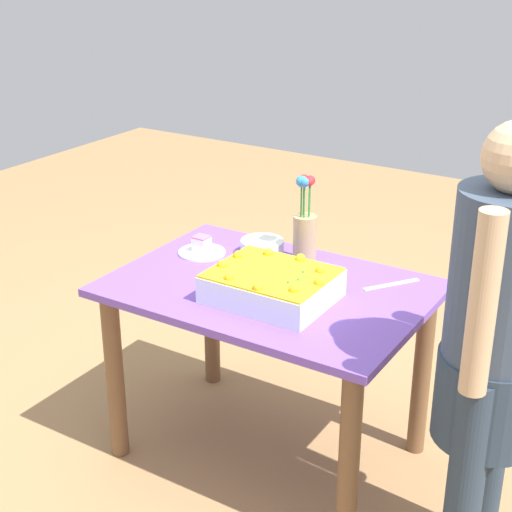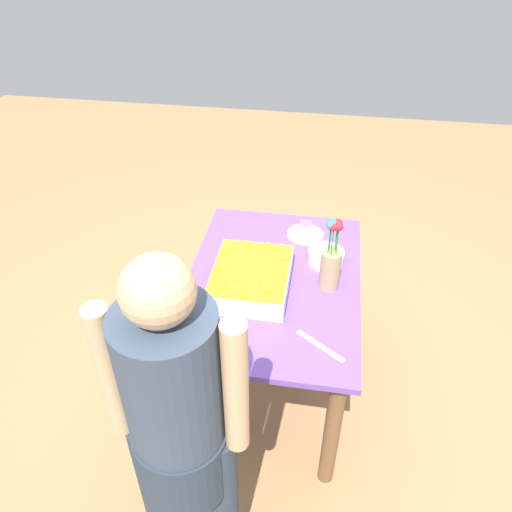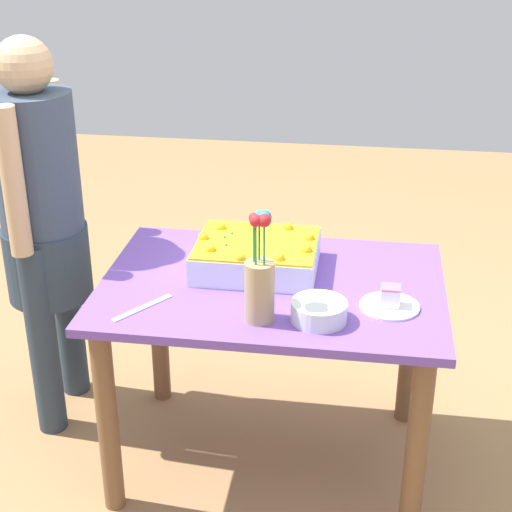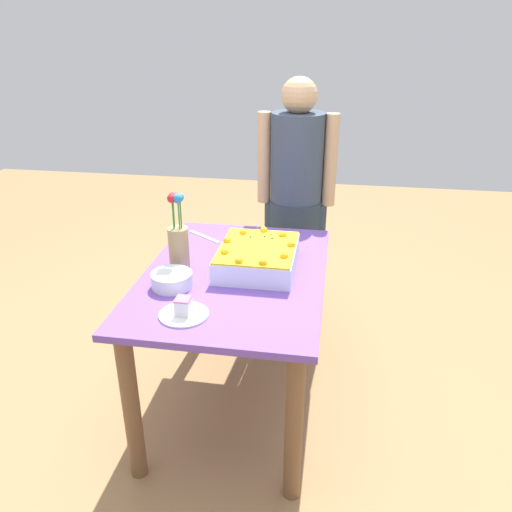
% 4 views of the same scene
% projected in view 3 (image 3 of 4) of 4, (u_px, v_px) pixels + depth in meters
% --- Properties ---
extents(ground_plane, '(8.00, 8.00, 0.00)m').
position_uv_depth(ground_plane, '(270.00, 457.00, 2.93)').
color(ground_plane, '#9A744A').
extents(dining_table, '(1.14, 0.80, 0.73)m').
position_uv_depth(dining_table, '(272.00, 318.00, 2.68)').
color(dining_table, '#6E49AC').
rests_on(dining_table, ground_plane).
extents(sheet_cake, '(0.41, 0.34, 0.13)m').
position_uv_depth(sheet_cake, '(257.00, 255.00, 2.69)').
color(sheet_cake, white).
rests_on(sheet_cake, dining_table).
extents(serving_plate_with_slice, '(0.19, 0.19, 0.07)m').
position_uv_depth(serving_plate_with_slice, '(390.00, 302.00, 2.45)').
color(serving_plate_with_slice, white).
rests_on(serving_plate_with_slice, dining_table).
extents(cake_knife, '(0.15, 0.20, 0.00)m').
position_uv_depth(cake_knife, '(143.00, 308.00, 2.45)').
color(cake_knife, silver).
rests_on(cake_knife, dining_table).
extents(flower_vase, '(0.09, 0.09, 0.35)m').
position_uv_depth(flower_vase, '(260.00, 281.00, 2.34)').
color(flower_vase, tan).
rests_on(flower_vase, dining_table).
extents(fruit_bowl, '(0.17, 0.17, 0.06)m').
position_uv_depth(fruit_bowl, '(319.00, 311.00, 2.37)').
color(fruit_bowl, silver).
rests_on(fruit_bowl, dining_table).
extents(person_standing, '(0.31, 0.45, 1.49)m').
position_uv_depth(person_standing, '(42.00, 214.00, 2.85)').
color(person_standing, '#2A3848').
rests_on(person_standing, ground_plane).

